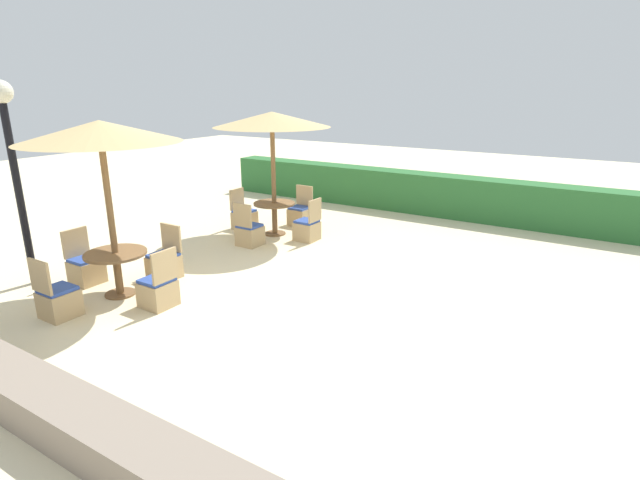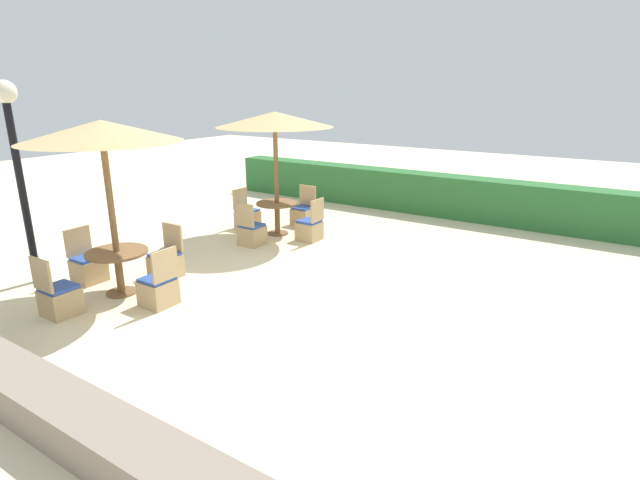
% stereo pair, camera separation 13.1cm
% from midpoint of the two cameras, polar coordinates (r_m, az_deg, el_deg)
% --- Properties ---
extents(ground_plane, '(40.00, 40.00, 0.00)m').
position_cam_midpoint_polar(ground_plane, '(7.72, -1.96, -7.51)').
color(ground_plane, beige).
extents(hedge_row, '(13.00, 0.70, 1.05)m').
position_cam_midpoint_polar(hedge_row, '(13.25, 14.64, 4.90)').
color(hedge_row, '#2D6B33').
rests_on(hedge_row, ground_plane).
extents(stone_border, '(10.00, 0.56, 0.43)m').
position_cam_midpoint_polar(stone_border, '(5.46, -25.58, -18.21)').
color(stone_border, gray).
rests_on(stone_border, ground_plane).
extents(lamp_post, '(0.36, 0.36, 3.32)m').
position_cam_midpoint_polar(lamp_post, '(9.38, -31.27, 9.42)').
color(lamp_post, black).
rests_on(lamp_post, ground_plane).
extents(parasol_front_left, '(2.35, 2.35, 2.75)m').
position_cam_midpoint_polar(parasol_front_left, '(8.16, -23.28, 11.25)').
color(parasol_front_left, brown).
rests_on(parasol_front_left, ground_plane).
extents(round_table_front_left, '(0.96, 0.96, 0.72)m').
position_cam_midpoint_polar(round_table_front_left, '(8.56, -21.69, -2.31)').
color(round_table_front_left, brown).
rests_on(round_table_front_left, ground_plane).
extents(patio_chair_front_left_south, '(0.46, 0.46, 0.93)m').
position_cam_midpoint_polar(patio_chair_front_left_south, '(8.22, -27.25, -5.95)').
color(patio_chair_front_left_south, tan).
rests_on(patio_chair_front_left_south, ground_plane).
extents(patio_chair_front_left_north, '(0.46, 0.46, 0.93)m').
position_cam_midpoint_polar(patio_chair_front_left_north, '(9.12, -16.77, -2.51)').
color(patio_chair_front_left_north, tan).
rests_on(patio_chair_front_left_north, ground_plane).
extents(patio_chair_front_left_east, '(0.46, 0.46, 0.93)m').
position_cam_midpoint_polar(patio_chair_front_left_east, '(8.00, -17.50, -5.38)').
color(patio_chair_front_left_east, tan).
rests_on(patio_chair_front_left_east, ground_plane).
extents(patio_chair_front_left_west, '(0.46, 0.46, 0.93)m').
position_cam_midpoint_polar(patio_chair_front_left_west, '(9.40, -24.63, -2.80)').
color(patio_chair_front_left_west, tan).
rests_on(patio_chair_front_left_west, ground_plane).
extents(parasol_back_left, '(2.52, 2.52, 2.70)m').
position_cam_midpoint_polar(parasol_back_left, '(10.94, -4.84, 13.50)').
color(parasol_back_left, brown).
rests_on(parasol_back_left, ground_plane).
extents(round_table_back_left, '(0.92, 0.92, 0.73)m').
position_cam_midpoint_polar(round_table_back_left, '(11.24, -4.59, 3.37)').
color(round_table_back_left, brown).
rests_on(round_table_back_left, ground_plane).
extents(patio_chair_back_left_west, '(0.46, 0.46, 0.93)m').
position_cam_midpoint_polar(patio_chair_back_left_west, '(11.87, -8.03, 2.59)').
color(patio_chair_back_left_west, tan).
rests_on(patio_chair_back_left_west, ground_plane).
extents(patio_chair_back_left_east, '(0.46, 0.46, 0.93)m').
position_cam_midpoint_polar(patio_chair_back_left_east, '(10.82, -0.82, 1.33)').
color(patio_chair_back_left_east, tan).
rests_on(patio_chair_back_left_east, ground_plane).
extents(patio_chair_back_left_north, '(0.46, 0.46, 0.93)m').
position_cam_midpoint_polar(patio_chair_back_left_north, '(12.05, -1.61, 2.98)').
color(patio_chair_back_left_north, tan).
rests_on(patio_chair_back_left_north, ground_plane).
extents(patio_chair_back_left_south, '(0.46, 0.46, 0.93)m').
position_cam_midpoint_polar(patio_chair_back_left_south, '(10.58, -7.47, 0.81)').
color(patio_chair_back_left_south, tan).
rests_on(patio_chair_back_left_south, ground_plane).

